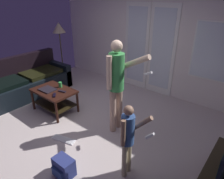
% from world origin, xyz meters
% --- Properties ---
extents(ground_plane, '(5.56, 4.75, 0.02)m').
position_xyz_m(ground_plane, '(0.00, 0.00, -0.01)').
color(ground_plane, '#BDADAA').
extents(wall_back_with_doors, '(5.56, 0.09, 2.77)m').
position_xyz_m(wall_back_with_doors, '(0.05, 2.34, 1.34)').
color(wall_back_with_doors, silver).
rests_on(wall_back_with_doors, ground_plane).
extents(leather_couch, '(0.90, 2.28, 0.93)m').
position_xyz_m(leather_couch, '(-2.10, 0.05, 0.31)').
color(leather_couch, black).
rests_on(leather_couch, ground_plane).
extents(coffee_table, '(0.91, 0.61, 0.49)m').
position_xyz_m(coffee_table, '(-0.88, 0.09, 0.36)').
color(coffee_table, black).
rests_on(coffee_table, ground_plane).
extents(person_adult, '(0.71, 0.45, 1.68)m').
position_xyz_m(person_adult, '(0.56, 0.41, 1.01)').
color(person_adult, tan).
rests_on(person_adult, ground_plane).
extents(person_child, '(0.40, 0.33, 1.11)m').
position_xyz_m(person_child, '(1.33, -0.34, 0.66)').
color(person_child, tan).
rests_on(person_child, ground_plane).
extents(floor_lamp, '(0.37, 0.37, 1.59)m').
position_xyz_m(floor_lamp, '(-2.41, 1.53, 1.38)').
color(floor_lamp, '#39282A').
rests_on(floor_lamp, ground_plane).
extents(backpack, '(0.30, 0.24, 0.28)m').
position_xyz_m(backpack, '(0.65, -0.92, 0.14)').
color(backpack, navy).
rests_on(backpack, ground_plane).
extents(loose_keyboard, '(0.46, 0.24, 0.02)m').
position_xyz_m(loose_keyboard, '(0.04, -0.45, 0.01)').
color(loose_keyboard, white).
rests_on(loose_keyboard, ground_plane).
extents(laptop_closed, '(0.34, 0.27, 0.02)m').
position_xyz_m(laptop_closed, '(-0.98, 0.01, 0.50)').
color(laptop_closed, black).
rests_on(laptop_closed, coffee_table).
extents(cup_near_edge, '(0.07, 0.07, 0.11)m').
position_xyz_m(cup_near_edge, '(-0.89, 0.28, 0.55)').
color(cup_near_edge, green).
rests_on(cup_near_edge, coffee_table).
extents(tv_remote_black, '(0.16, 0.15, 0.02)m').
position_xyz_m(tv_remote_black, '(-0.65, -0.05, 0.50)').
color(tv_remote_black, black).
rests_on(tv_remote_black, coffee_table).
extents(dvd_remote_slim, '(0.18, 0.09, 0.02)m').
position_xyz_m(dvd_remote_slim, '(-0.67, 0.15, 0.50)').
color(dvd_remote_slim, black).
rests_on(dvd_remote_slim, coffee_table).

